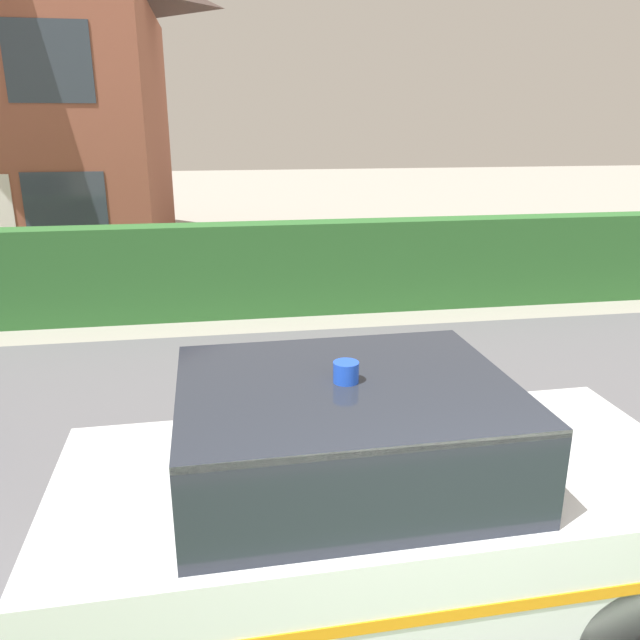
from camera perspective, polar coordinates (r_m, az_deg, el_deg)
road_strip at (r=6.13m, az=3.20°, el=-11.16°), size 28.00×6.84×0.01m
garden_hedge at (r=9.92m, az=-4.10°, el=4.67°), size 13.20×0.51×1.46m
police_car at (r=3.96m, az=4.61°, el=-16.42°), size 3.83×1.76×1.67m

